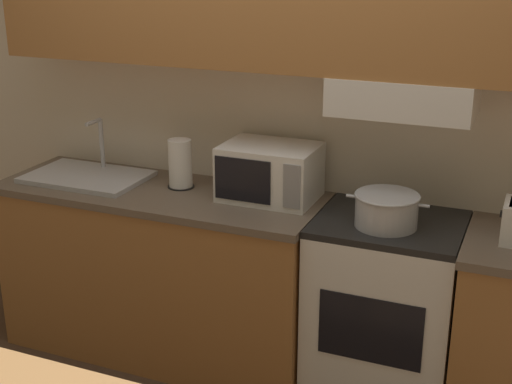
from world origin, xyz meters
TOP-DOWN VIEW (x-y plane):
  - ground_plane at (0.00, 0.00)m, footprint 16.00×16.00m
  - wall_back at (0.01, -0.07)m, footprint 5.14×0.38m
  - lower_counter_main at (-0.57, -0.29)m, footprint 1.63×0.59m
  - stove_range at (0.57, -0.27)m, footprint 0.63×0.54m
  - cooking_pot at (0.56, -0.33)m, footprint 0.35×0.28m
  - microwave at (-0.02, -0.19)m, footprint 0.44×0.33m
  - sink_basin at (-0.99, -0.29)m, footprint 0.60×0.39m
  - paper_towel_roll at (-0.48, -0.21)m, footprint 0.13×0.13m

SIDE VIEW (x-z plane):
  - ground_plane at x=0.00m, z-range 0.00..0.00m
  - stove_range at x=0.57m, z-range 0.00..0.88m
  - lower_counter_main at x=-0.57m, z-range 0.00..0.88m
  - sink_basin at x=-0.99m, z-range 0.76..1.04m
  - cooking_pot at x=0.56m, z-range 0.89..1.03m
  - paper_towel_roll at x=-0.48m, z-range 0.88..1.12m
  - microwave at x=-0.02m, z-range 0.88..1.14m
  - wall_back at x=0.01m, z-range 0.28..2.83m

